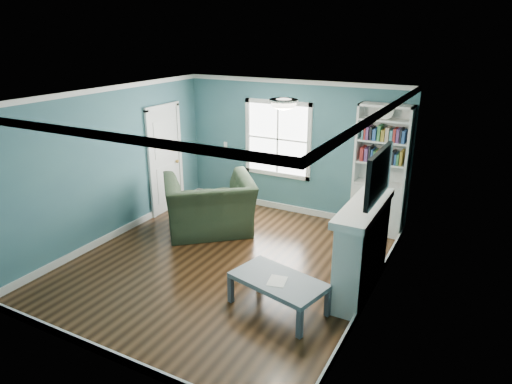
% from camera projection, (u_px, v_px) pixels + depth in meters
% --- Properties ---
extents(floor, '(5.00, 5.00, 0.00)m').
position_uv_depth(floor, '(226.00, 263.00, 7.16)').
color(floor, black).
rests_on(floor, ground).
extents(room_walls, '(5.00, 5.00, 5.00)m').
position_uv_depth(room_walls, '(223.00, 167.00, 6.62)').
color(room_walls, '#355E6E').
rests_on(room_walls, ground).
extents(trim, '(4.50, 5.00, 2.60)m').
position_uv_depth(trim, '(224.00, 189.00, 6.74)').
color(trim, white).
rests_on(trim, ground).
extents(window, '(1.40, 0.06, 1.50)m').
position_uv_depth(window, '(278.00, 139.00, 8.87)').
color(window, white).
rests_on(window, room_walls).
extents(bookshelf, '(0.90, 0.35, 2.31)m').
position_uv_depth(bookshelf, '(380.00, 183.00, 7.98)').
color(bookshelf, silver).
rests_on(bookshelf, ground).
extents(fireplace, '(0.44, 1.58, 1.30)m').
position_uv_depth(fireplace, '(363.00, 250.00, 6.19)').
color(fireplace, black).
rests_on(fireplace, ground).
extents(tv, '(0.06, 1.10, 0.65)m').
position_uv_depth(tv, '(379.00, 175.00, 5.77)').
color(tv, black).
rests_on(tv, fireplace).
extents(door, '(0.12, 0.98, 2.17)m').
position_uv_depth(door, '(165.00, 159.00, 8.94)').
color(door, silver).
rests_on(door, ground).
extents(ceiling_fixture, '(0.38, 0.38, 0.15)m').
position_uv_depth(ceiling_fixture, '(284.00, 103.00, 5.98)').
color(ceiling_fixture, white).
rests_on(ceiling_fixture, room_walls).
extents(light_switch, '(0.08, 0.01, 0.12)m').
position_uv_depth(light_switch, '(225.00, 145.00, 9.48)').
color(light_switch, white).
rests_on(light_switch, room_walls).
extents(recliner, '(1.81, 1.75, 1.33)m').
position_uv_depth(recliner, '(209.00, 196.00, 8.08)').
color(recliner, black).
rests_on(recliner, ground).
extents(coffee_table, '(1.33, 0.93, 0.44)m').
position_uv_depth(coffee_table, '(278.00, 283.00, 5.87)').
color(coffee_table, '#454A53').
rests_on(coffee_table, ground).
extents(paper_sheet, '(0.27, 0.32, 0.00)m').
position_uv_depth(paper_sheet, '(277.00, 281.00, 5.80)').
color(paper_sheet, white).
rests_on(paper_sheet, coffee_table).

